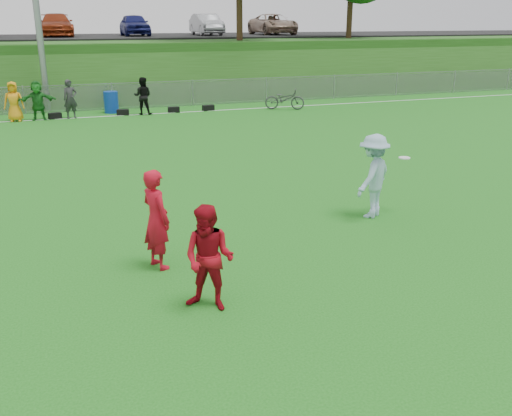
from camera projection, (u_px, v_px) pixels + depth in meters
name	position (u px, v px, depth m)	size (l,w,h in m)	color
ground	(240.00, 273.00, 9.98)	(120.00, 120.00, 0.00)	#196314
sideline_far	(118.00, 116.00, 26.06)	(60.00, 0.10, 0.01)	white
fence	(112.00, 96.00, 27.64)	(58.00, 0.06, 1.30)	gray
berm	(93.00, 62.00, 37.20)	(120.00, 18.00, 3.00)	#234F16
parking_lot	(88.00, 37.00, 38.50)	(120.00, 12.00, 0.10)	black
car_row	(70.00, 25.00, 36.99)	(32.04, 5.18, 1.44)	silver
spectator_row	(49.00, 100.00, 24.87)	(8.52, 0.89, 1.69)	#A5230B
gear_bags	(142.00, 111.00, 26.46)	(7.61, 0.39, 0.26)	black
player_red_left	(156.00, 219.00, 9.97)	(0.66, 0.43, 1.80)	red
player_red_center	(209.00, 258.00, 8.53)	(0.80, 0.63, 1.66)	#A40B18
player_blue	(373.00, 176.00, 12.57)	(1.21, 0.69, 1.87)	#93B9CD
frisbee	(404.00, 158.00, 12.79)	(0.26, 0.26, 0.02)	silver
recycling_bin	(111.00, 102.00, 26.75)	(0.66, 0.66, 0.99)	#0E36A0
bicycle	(285.00, 99.00, 27.70)	(0.66, 1.91, 1.00)	#303033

